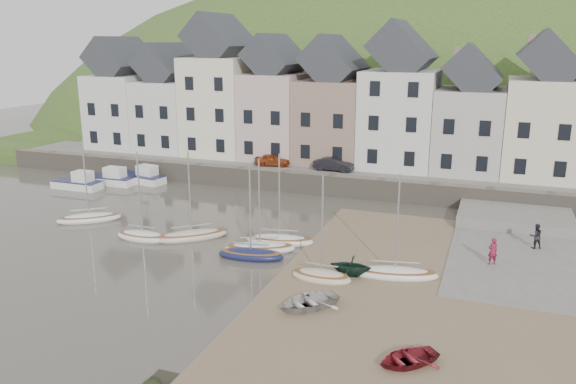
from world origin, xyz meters
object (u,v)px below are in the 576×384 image
at_px(sailboat_0, 89,218).
at_px(rowboat_red, 407,358).
at_px(rowboat_green, 351,265).
at_px(person_dark, 536,236).
at_px(rowboat_white, 308,302).
at_px(person_red, 493,251).
at_px(car_left, 272,160).
at_px(car_right, 334,164).

xyz_separation_m(sailboat_0, rowboat_red, (25.46, -11.45, 0.08)).
bearing_deg(rowboat_green, person_dark, 126.43).
height_order(rowboat_green, rowboat_red, rowboat_green).
height_order(rowboat_white, person_red, person_red).
relative_size(rowboat_white, rowboat_green, 1.40).
distance_m(rowboat_green, car_left, 23.17).
bearing_deg(car_left, rowboat_green, -157.19).
bearing_deg(rowboat_red, person_dark, 117.79).
bearing_deg(rowboat_red, rowboat_white, -165.57).
height_order(sailboat_0, rowboat_green, sailboat_0).
relative_size(sailboat_0, person_red, 3.81).
bearing_deg(rowboat_red, sailboat_0, -157.63).
bearing_deg(person_red, person_dark, -152.57).
bearing_deg(person_dark, rowboat_red, 48.87).
height_order(rowboat_green, car_left, car_left).
relative_size(car_left, car_right, 0.91).
relative_size(rowboat_red, car_right, 0.75).
bearing_deg(rowboat_red, car_left, 168.36).
distance_m(sailboat_0, car_left, 18.28).
height_order(rowboat_red, person_red, person_red).
xyz_separation_m(rowboat_white, person_red, (8.59, 9.20, 0.55)).
relative_size(rowboat_white, car_left, 0.98).
relative_size(rowboat_red, person_red, 1.66).
height_order(rowboat_white, car_right, car_right).
height_order(car_left, car_right, car_right).
relative_size(sailboat_0, rowboat_green, 2.69).
bearing_deg(rowboat_white, rowboat_red, 8.14).
bearing_deg(rowboat_red, rowboat_green, 165.36).
bearing_deg(person_red, sailboat_0, -26.68).
distance_m(sailboat_0, rowboat_green, 21.21).
xyz_separation_m(rowboat_green, car_left, (-12.59, 19.40, 1.49)).
relative_size(sailboat_0, car_right, 1.72).
relative_size(rowboat_red, car_left, 0.82).
height_order(sailboat_0, person_red, sailboat_0).
bearing_deg(rowboat_white, person_red, 87.26).
xyz_separation_m(rowboat_green, person_dark, (10.13, 8.35, 0.26)).
relative_size(sailboat_0, car_left, 1.90).
height_order(rowboat_green, person_dark, person_dark).
xyz_separation_m(rowboat_white, car_left, (-11.57, 24.13, 1.77)).
height_order(person_red, car_right, car_right).
xyz_separation_m(rowboat_green, person_red, (7.57, 4.47, 0.27)).
bearing_deg(car_right, person_red, -133.66).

